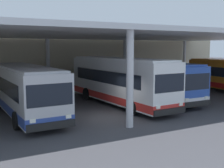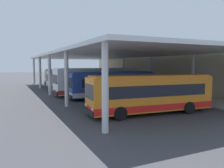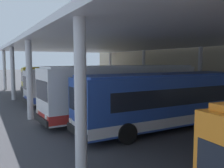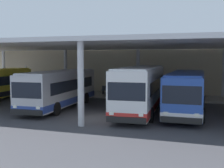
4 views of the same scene
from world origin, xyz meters
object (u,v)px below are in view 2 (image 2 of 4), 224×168
object	(u,v)px
bus_nearest_bay	(73,77)
bus_departing	(151,94)
bus_second_bay	(81,79)
trash_bin	(123,83)
bench_waiting	(132,84)
banner_sign	(104,74)
bus_middle_bay	(97,81)
bus_far_bay	(112,84)

from	to	relation	value
bus_nearest_bay	bus_departing	size ratio (longest dim) A/B	0.99
bus_second_bay	trash_bin	xyz separation A→B (m)	(-1.64, 8.56, -0.98)
bus_second_bay	bench_waiting	xyz separation A→B (m)	(1.51, 8.69, -0.99)
trash_bin	banner_sign	world-z (taller)	banner_sign
bench_waiting	trash_bin	xyz separation A→B (m)	(-3.15, -0.13, 0.01)
bus_departing	banner_sign	size ratio (longest dim) A/B	3.34
bus_departing	bench_waiting	bearing A→B (deg)	154.09
bus_second_bay	bench_waiting	bearing A→B (deg)	80.14
bus_middle_bay	bench_waiting	world-z (taller)	bus_middle_bay
bus_nearest_bay	bus_second_bay	bearing A→B (deg)	-6.75
bus_departing	bench_waiting	size ratio (longest dim) A/B	5.93
trash_bin	bus_middle_bay	bearing A→B (deg)	-44.30
bus_second_bay	banner_sign	world-z (taller)	banner_sign
trash_bin	bus_far_bay	bearing A→B (deg)	-33.15
bus_second_bay	trash_bin	distance (m)	8.77
bench_waiting	bus_far_bay	bearing A→B (deg)	-41.92
banner_sign	bus_second_bay	bearing A→B (deg)	-41.63
bus_nearest_bay	bus_middle_bay	size ratio (longest dim) A/B	0.93
bus_far_bay	bus_middle_bay	bearing A→B (deg)	-170.69
bus_second_bay	bus_departing	size ratio (longest dim) A/B	0.99
banner_sign	bench_waiting	bearing A→B (deg)	4.86
bus_departing	banner_sign	distance (m)	29.62
bus_middle_bay	bus_far_bay	bearing A→B (deg)	9.31
bus_nearest_bay	bus_middle_bay	bearing A→B (deg)	-3.29
bus_departing	bench_waiting	distance (m)	20.28
bus_second_bay	bus_far_bay	bearing A→B (deg)	3.66
bus_nearest_bay	banner_sign	xyz separation A→B (m)	(-0.39, 6.82, 0.32)
bus_departing	trash_bin	world-z (taller)	bus_departing
bus_far_bay	bench_waiting	xyz separation A→B (m)	(-8.94, 8.03, -0.99)
bus_middle_bay	banner_sign	world-z (taller)	bus_middle_bay
bus_middle_bay	bus_departing	distance (m)	12.71
bus_second_bay	bus_far_bay	size ratio (longest dim) A/B	1.01
bus_departing	bench_waiting	world-z (taller)	bus_departing
bench_waiting	bus_departing	bearing A→B (deg)	-25.91
bus_second_bay	bus_far_bay	xyz separation A→B (m)	(10.45, 0.67, 0.00)
bus_far_bay	trash_bin	distance (m)	14.47
banner_sign	trash_bin	bearing A→B (deg)	5.96
bus_second_bay	banner_sign	size ratio (longest dim) A/B	3.32
bus_second_bay	bench_waiting	distance (m)	8.88
bus_far_bay	bench_waiting	world-z (taller)	bus_far_bay
bench_waiting	trash_bin	size ratio (longest dim) A/B	1.84
bus_far_bay	banner_sign	xyz separation A→B (m)	(-19.24, 7.15, 0.32)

